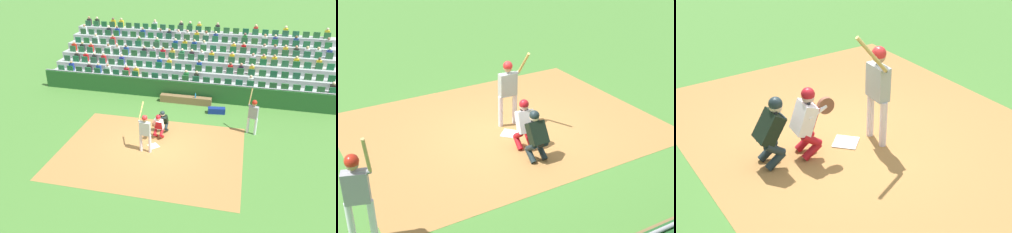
% 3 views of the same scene
% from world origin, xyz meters
% --- Properties ---
extents(ground_plane, '(160.00, 160.00, 0.00)m').
position_xyz_m(ground_plane, '(0.00, 0.00, 0.00)').
color(ground_plane, '#42742F').
extents(infield_dirt_patch, '(8.36, 6.41, 0.01)m').
position_xyz_m(infield_dirt_patch, '(0.00, 0.50, 0.00)').
color(infield_dirt_patch, '#9E6E3A').
rests_on(infield_dirt_patch, ground_plane).
extents(home_plate_marker, '(0.62, 0.62, 0.02)m').
position_xyz_m(home_plate_marker, '(0.00, 0.00, 0.02)').
color(home_plate_marker, white).
rests_on(home_plate_marker, infield_dirt_patch).
extents(batter_at_plate, '(0.62, 0.78, 2.21)m').
position_xyz_m(batter_at_plate, '(0.23, 0.52, 1.16)').
color(batter_at_plate, silver).
rests_on(batter_at_plate, ground_plane).
extents(catcher_crouching, '(0.49, 0.72, 1.30)m').
position_xyz_m(catcher_crouching, '(-0.03, -0.76, 0.72)').
color(catcher_crouching, '#AC141D').
rests_on(catcher_crouching, ground_plane).
extents(home_plate_umpire, '(0.46, 0.51, 1.25)m').
position_xyz_m(home_plate_umpire, '(-0.10, -1.41, 0.68)').
color(home_plate_umpire, '#1C292C').
rests_on(home_plate_umpire, ground_plane).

